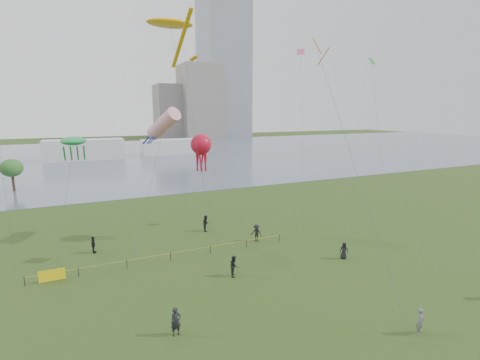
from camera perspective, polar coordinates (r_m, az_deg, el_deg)
name	(u,v)px	position (r m, az deg, el deg)	size (l,w,h in m)	color
ground_plane	(301,321)	(25.75, 9.99, -21.89)	(400.00, 400.00, 0.00)	#203511
lake	(125,156)	(119.11, -18.30, 3.81)	(400.00, 120.00, 0.08)	slate
tower	(223,25)	(205.27, -2.78, 24.04)	(24.00, 24.00, 120.00)	gray
building_mid	(200,102)	(189.00, -6.59, 12.55)	(20.00, 20.00, 38.00)	gray
building_low	(171,112)	(190.90, -11.19, 10.90)	(16.00, 18.00, 28.00)	slate
pavilion_left	(85,150)	(113.15, -24.16, 4.57)	(22.00, 8.00, 6.00)	silver
pavilion_right	(169,147)	(119.19, -11.54, 5.35)	(18.00, 7.00, 5.00)	silver
fence	(102,267)	(33.80, -21.74, -13.09)	(24.07, 0.07, 1.05)	black
kite_flyer	(420,321)	(26.49, 27.49, -19.84)	(0.64, 0.42, 1.75)	#5C5D63
spectator_a	(234,266)	(30.86, -0.97, -13.89)	(0.89, 0.69, 1.83)	black
spectator_b	(256,233)	(38.47, 2.72, -8.65)	(1.24, 0.71, 1.92)	black
spectator_c	(93,245)	(38.40, -22.93, -9.76)	(1.00, 0.42, 1.71)	black
spectator_d	(344,250)	(35.63, 16.68, -11.02)	(0.80, 0.52, 1.64)	black
spectator_f	(176,322)	(24.05, -10.47, -21.88)	(0.68, 0.45, 1.87)	black
spectator_g	(206,223)	(41.85, -5.61, -7.05)	(0.93, 0.73, 1.92)	black
kite_stingray	(170,24)	(40.00, -11.38, 23.79)	(4.90, 10.01, 23.36)	#3F3F42
kite_windsock	(163,124)	(38.89, -12.46, 8.96)	(6.37, 8.42, 14.51)	#3F3F42
kite_creature	(73,141)	(37.00, -25.68, 5.75)	(3.46, 6.10, 11.64)	#3F3F42
kite_octopus	(201,145)	(37.89, -6.42, 5.71)	(5.02, 7.02, 11.65)	#3F3F42
kite_delta	(322,61)	(32.06, 13.37, 18.45)	(2.74, 14.23, 20.16)	#3F3F42
small_kites	(224,19)	(42.65, -2.72, 24.91)	(39.69, 12.71, 10.29)	red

